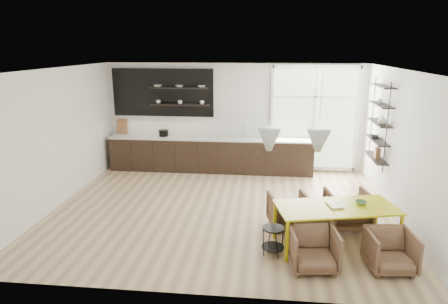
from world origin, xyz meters
The scene contains 11 objects.
room centered at (0.58, 1.10, 1.46)m, with size 7.02×6.01×2.91m.
kitchen_run centered at (-0.69, 2.69, 0.60)m, with size 5.54×0.69×2.75m.
right_shelving centered at (3.36, 1.17, 1.65)m, with size 0.26×1.22×1.90m.
dining_table centered at (2.10, -1.37, 0.68)m, with size 2.14×1.32×0.73m.
armchair_back_left centered at (1.35, -0.68, 0.32)m, with size 0.69×0.71×0.65m, color brown.
armchair_back_right centered at (2.46, -0.57, 0.36)m, with size 0.76×0.79×0.72m, color brown.
armchair_front_left centered at (1.66, -2.13, 0.33)m, with size 0.70×0.72×0.66m, color brown.
armchair_front_right centered at (2.82, -2.05, 0.31)m, with size 0.67×0.69×0.62m, color brown.
wire_stool centered at (1.05, -1.77, 0.31)m, with size 0.38×0.38×0.48m.
table_book centered at (1.96, -1.37, 0.74)m, with size 0.23×0.31×0.03m, color white.
table_bowl centered at (2.53, -1.22, 0.76)m, with size 0.18×0.18×0.06m, color #497851.
Camera 1 is at (0.89, -7.76, 3.33)m, focal length 32.00 mm.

